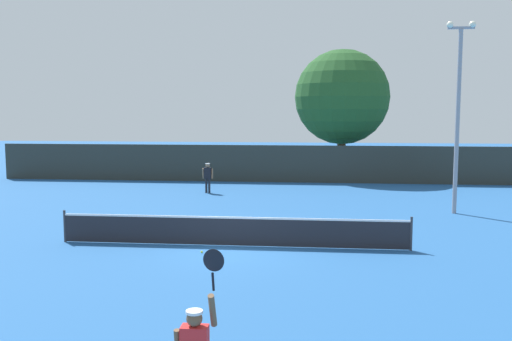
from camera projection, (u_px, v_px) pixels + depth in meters
name	position (u px, v px, depth m)	size (l,w,h in m)	color
ground_plane	(233.00, 246.00, 17.93)	(120.00, 120.00, 0.00)	#235693
tennis_net	(232.00, 230.00, 17.88)	(11.39, 0.08, 1.07)	#232328
perimeter_fence	(271.00, 164.00, 33.99)	(34.32, 0.12, 2.28)	#2D332D
player_receiving	(208.00, 175.00, 29.44)	(0.57, 0.23, 1.60)	black
tennis_ball	(202.00, 252.00, 17.04)	(0.07, 0.07, 0.07)	#CCE033
light_pole	(458.00, 106.00, 23.19)	(1.18, 0.28, 8.05)	gray
large_tree	(342.00, 97.00, 36.11)	(6.18, 6.18, 8.37)	brown
parked_car_near	(310.00, 161.00, 39.82)	(2.35, 4.38, 1.69)	navy
parked_car_mid	(358.00, 159.00, 41.60)	(2.11, 4.29, 1.69)	red
parked_car_far	(422.00, 160.00, 40.34)	(2.22, 4.33, 1.69)	black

